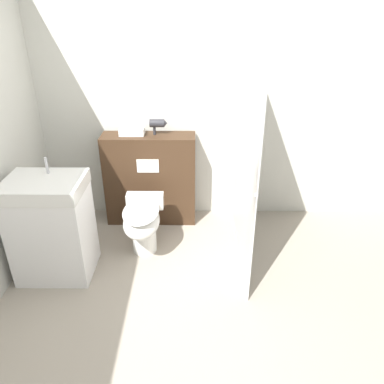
# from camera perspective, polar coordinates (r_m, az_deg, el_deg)

# --- Properties ---
(ground_plane) EXTENTS (12.00, 12.00, 0.00)m
(ground_plane) POSITION_cam_1_polar(r_m,az_deg,el_deg) (2.92, -4.12, -21.75)
(ground_plane) COLOR #9E9384
(wall_back) EXTENTS (8.00, 0.06, 2.50)m
(wall_back) POSITION_cam_1_polar(r_m,az_deg,el_deg) (3.91, -2.70, 13.37)
(wall_back) COLOR silver
(wall_back) RESTS_ON ground_plane
(partition_panel) EXTENTS (0.95, 0.29, 0.98)m
(partition_panel) POSITION_cam_1_polar(r_m,az_deg,el_deg) (4.00, -6.35, 1.97)
(partition_panel) COLOR #3D2819
(partition_panel) RESTS_ON ground_plane
(shower_glass) EXTENTS (0.04, 1.45, 2.01)m
(shower_glass) POSITION_cam_1_polar(r_m,az_deg,el_deg) (3.29, 8.11, 5.85)
(shower_glass) COLOR silver
(shower_glass) RESTS_ON ground_plane
(toilet) EXTENTS (0.36, 0.62, 0.51)m
(toilet) POSITION_cam_1_polar(r_m,az_deg,el_deg) (3.54, -7.52, -4.64)
(toilet) COLOR white
(toilet) RESTS_ON ground_plane
(sink_vanity) EXTENTS (0.63, 0.49, 1.05)m
(sink_vanity) POSITION_cam_1_polar(r_m,az_deg,el_deg) (3.43, -20.54, -5.13)
(sink_vanity) COLOR white
(sink_vanity) RESTS_ON ground_plane
(hair_drier) EXTENTS (0.17, 0.08, 0.16)m
(hair_drier) POSITION_cam_1_polar(r_m,az_deg,el_deg) (3.79, -5.22, 10.34)
(hair_drier) COLOR #2D2D33
(hair_drier) RESTS_ON partition_panel
(folded_towel) EXTENTS (0.25, 0.15, 0.07)m
(folded_towel) POSITION_cam_1_polar(r_m,az_deg,el_deg) (3.85, -9.12, 9.13)
(folded_towel) COLOR white
(folded_towel) RESTS_ON partition_panel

